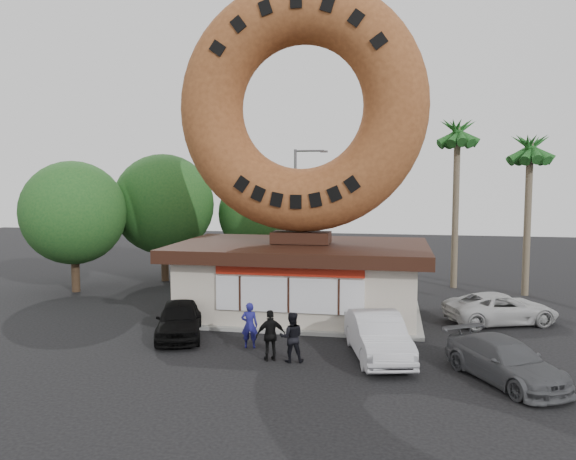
{
  "coord_description": "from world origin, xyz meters",
  "views": [
    {
      "loc": [
        4.01,
        -18.69,
        6.16
      ],
      "look_at": [
        -0.23,
        4.0,
        4.06
      ],
      "focal_mm": 35.0,
      "sensor_mm": 36.0,
      "label": 1
    }
  ],
  "objects_px": {
    "person_center": "(292,337)",
    "car_black": "(179,319)",
    "car_silver": "(378,336)",
    "giant_donut": "(301,107)",
    "person_left": "(250,325)",
    "car_grey": "(505,361)",
    "car_white": "(501,308)",
    "donut_shop": "(301,277)",
    "person_right": "(271,335)",
    "street_lamp": "(298,206)"
  },
  "relations": [
    {
      "from": "person_center",
      "to": "car_black",
      "type": "distance_m",
      "value": 5.27
    },
    {
      "from": "car_silver",
      "to": "giant_donut",
      "type": "bearing_deg",
      "value": 109.04
    },
    {
      "from": "person_left",
      "to": "car_grey",
      "type": "relative_size",
      "value": 0.38
    },
    {
      "from": "giant_donut",
      "to": "car_white",
      "type": "relative_size",
      "value": 2.33
    },
    {
      "from": "person_center",
      "to": "car_silver",
      "type": "bearing_deg",
      "value": -172.74
    },
    {
      "from": "person_center",
      "to": "car_white",
      "type": "height_order",
      "value": "person_center"
    },
    {
      "from": "donut_shop",
      "to": "car_grey",
      "type": "xyz_separation_m",
      "value": [
        7.46,
        -7.1,
        -1.13
      ]
    },
    {
      "from": "person_right",
      "to": "car_black",
      "type": "distance_m",
      "value": 4.64
    },
    {
      "from": "donut_shop",
      "to": "person_right",
      "type": "xyz_separation_m",
      "value": [
        0.02,
        -6.5,
        -0.89
      ]
    },
    {
      "from": "person_right",
      "to": "person_center",
      "type": "bearing_deg",
      "value": 157.27
    },
    {
      "from": "donut_shop",
      "to": "giant_donut",
      "type": "xyz_separation_m",
      "value": [
        0.0,
        0.02,
        7.54
      ]
    },
    {
      "from": "car_black",
      "to": "person_center",
      "type": "bearing_deg",
      "value": -41.54
    },
    {
      "from": "giant_donut",
      "to": "car_white",
      "type": "distance_m",
      "value": 12.22
    },
    {
      "from": "person_left",
      "to": "car_white",
      "type": "distance_m",
      "value": 11.05
    },
    {
      "from": "car_white",
      "to": "giant_donut",
      "type": "bearing_deg",
      "value": 70.88
    },
    {
      "from": "donut_shop",
      "to": "person_left",
      "type": "relative_size",
      "value": 6.67
    },
    {
      "from": "giant_donut",
      "to": "car_grey",
      "type": "xyz_separation_m",
      "value": [
        7.46,
        -7.11,
        -8.67
      ]
    },
    {
      "from": "giant_donut",
      "to": "car_silver",
      "type": "height_order",
      "value": "giant_donut"
    },
    {
      "from": "street_lamp",
      "to": "person_left",
      "type": "height_order",
      "value": "street_lamp"
    },
    {
      "from": "car_silver",
      "to": "car_white",
      "type": "height_order",
      "value": "car_silver"
    },
    {
      "from": "person_center",
      "to": "giant_donut",
      "type": "bearing_deg",
      "value": -95.2
    },
    {
      "from": "giant_donut",
      "to": "car_black",
      "type": "relative_size",
      "value": 2.64
    },
    {
      "from": "person_center",
      "to": "person_right",
      "type": "xyz_separation_m",
      "value": [
        -0.71,
        -0.02,
        0.02
      ]
    },
    {
      "from": "person_right",
      "to": "donut_shop",
      "type": "bearing_deg",
      "value": -113.82
    },
    {
      "from": "giant_donut",
      "to": "street_lamp",
      "type": "xyz_separation_m",
      "value": [
        -1.86,
        10.0,
        -4.82
      ]
    },
    {
      "from": "giant_donut",
      "to": "street_lamp",
      "type": "relative_size",
      "value": 1.38
    },
    {
      "from": "car_silver",
      "to": "donut_shop",
      "type": "bearing_deg",
      "value": 109.12
    },
    {
      "from": "car_silver",
      "to": "person_left",
      "type": "bearing_deg",
      "value": 162.36
    },
    {
      "from": "person_left",
      "to": "car_silver",
      "type": "bearing_deg",
      "value": 167.7
    },
    {
      "from": "car_grey",
      "to": "car_black",
      "type": "bearing_deg",
      "value": 136.71
    },
    {
      "from": "car_black",
      "to": "street_lamp",
      "type": "bearing_deg",
      "value": 63.17
    },
    {
      "from": "person_left",
      "to": "car_silver",
      "type": "distance_m",
      "value": 4.65
    },
    {
      "from": "person_left",
      "to": "car_grey",
      "type": "xyz_separation_m",
      "value": [
        8.52,
        -1.89,
        -0.2
      ]
    },
    {
      "from": "person_right",
      "to": "car_grey",
      "type": "distance_m",
      "value": 7.47
    },
    {
      "from": "person_right",
      "to": "street_lamp",
      "type": "bearing_deg",
      "value": -107.53
    },
    {
      "from": "giant_donut",
      "to": "person_left",
      "type": "xyz_separation_m",
      "value": [
        -1.06,
        -5.22,
        -8.47
      ]
    },
    {
      "from": "car_black",
      "to": "car_grey",
      "type": "bearing_deg",
      "value": -31.24
    },
    {
      "from": "person_right",
      "to": "car_silver",
      "type": "bearing_deg",
      "value": 171.54
    },
    {
      "from": "person_left",
      "to": "car_grey",
      "type": "height_order",
      "value": "person_left"
    },
    {
      "from": "person_right",
      "to": "car_grey",
      "type": "height_order",
      "value": "person_right"
    },
    {
      "from": "person_center",
      "to": "person_right",
      "type": "height_order",
      "value": "person_right"
    },
    {
      "from": "street_lamp",
      "to": "car_white",
      "type": "bearing_deg",
      "value": -43.36
    },
    {
      "from": "person_center",
      "to": "car_white",
      "type": "xyz_separation_m",
      "value": [
        7.9,
        6.59,
        -0.19
      ]
    },
    {
      "from": "donut_shop",
      "to": "person_left",
      "type": "distance_m",
      "value": 5.39
    },
    {
      "from": "giant_donut",
      "to": "person_right",
      "type": "xyz_separation_m",
      "value": [
        0.02,
        -6.51,
        -8.43
      ]
    },
    {
      "from": "street_lamp",
      "to": "car_grey",
      "type": "xyz_separation_m",
      "value": [
        9.32,
        -17.11,
        -3.84
      ]
    },
    {
      "from": "street_lamp",
      "to": "person_left",
      "type": "xyz_separation_m",
      "value": [
        0.8,
        -15.22,
        -3.64
      ]
    },
    {
      "from": "giant_donut",
      "to": "person_right",
      "type": "height_order",
      "value": "giant_donut"
    },
    {
      "from": "car_grey",
      "to": "car_silver",
      "type": "bearing_deg",
      "value": 127.66
    },
    {
      "from": "person_center",
      "to": "donut_shop",
      "type": "bearing_deg",
      "value": -95.18
    }
  ]
}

